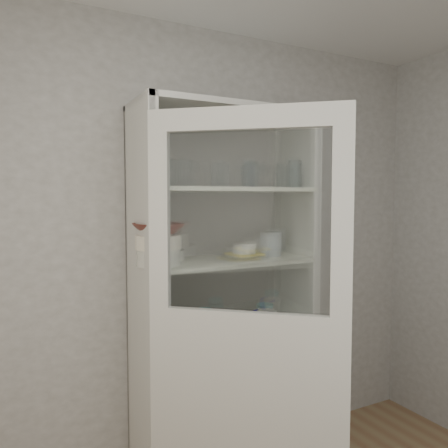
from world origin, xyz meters
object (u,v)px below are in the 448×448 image
white_ramekin (245,248)px  mug_blue (261,318)px  goblet_0 (164,171)px  measuring_cups (223,330)px  goblet_1 (193,172)px  terracotta_bowl (158,229)px  goblet_2 (253,175)px  teal_jar (205,320)px  cream_bowl (158,242)px  goblet_3 (264,175)px  plate_stack_front (159,257)px  plate_stack_back (164,255)px  glass_platter (245,256)px  mug_white (267,319)px  mug_teal (265,312)px  cupboard_door (246,362)px  pantry_cabinet (219,312)px  grey_bowl_stack (271,244)px  yellow_trivet (245,254)px  white_canister (154,326)px  cream_dish (206,394)px  tin_box (237,391)px

white_ramekin → mug_blue: (0.10, -0.02, -0.41)m
goblet_0 → measuring_cups: bearing=-29.6°
goblet_1 → terracotta_bowl: bearing=-152.4°
goblet_2 → teal_jar: (-0.35, -0.06, -0.82)m
terracotta_bowl → teal_jar: terracotta_bowl is taller
goblet_0 → mug_blue: 1.01m
cream_bowl → teal_jar: bearing=17.4°
goblet_2 → goblet_3: size_ratio=0.99×
terracotta_bowl → goblet_0: bearing=59.3°
plate_stack_front → plate_stack_back: bearing=62.6°
glass_platter → mug_white: glass_platter is taller
cream_bowl → mug_teal: (0.71, 0.10, -0.47)m
terracotta_bowl → teal_jar: size_ratio=2.19×
cupboard_door → pantry_cabinet: bearing=115.2°
mug_blue → mug_teal: 0.11m
cupboard_door → mug_white: 0.56m
grey_bowl_stack → teal_jar: 0.58m
goblet_1 → yellow_trivet: bearing=-18.8°
goblet_3 → mug_teal: goblet_3 is taller
cream_bowl → white_ramekin: size_ratio=1.75×
white_ramekin → white_canister: white_ramekin is taller
glass_platter → mug_blue: (0.10, -0.02, -0.37)m
goblet_2 → mug_teal: size_ratio=1.52×
pantry_cabinet → mug_blue: 0.25m
grey_bowl_stack → mug_white: (-0.09, -0.10, -0.42)m
terracotta_bowl → glass_platter: size_ratio=0.87×
yellow_trivet → grey_bowl_stack: grey_bowl_stack is taller
goblet_3 → mug_teal: (-0.02, -0.04, -0.83)m
white_ramekin → grey_bowl_stack: size_ratio=0.95×
goblet_2 → grey_bowl_stack: bearing=-58.8°
goblet_0 → white_canister: bearing=-140.8°
mug_teal → white_canister: bearing=-155.8°
pantry_cabinet → terracotta_bowl: bearing=-163.1°
mug_blue → mug_white: mug_white is taller
plate_stack_back → grey_bowl_stack: 0.63m
plate_stack_back → grey_bowl_stack: size_ratio=1.63×
plate_stack_front → cream_dish: bearing=12.1°
grey_bowl_stack → mug_teal: (-0.01, 0.05, -0.42)m
goblet_2 → grey_bowl_stack: (0.06, -0.10, -0.41)m
plate_stack_back → glass_platter: 0.46m
white_ramekin → goblet_0: bearing=166.9°
goblet_3 → measuring_cups: 0.95m
plate_stack_front → plate_stack_back: plate_stack_front is taller
goblet_3 → glass_platter: 0.52m
teal_jar → measuring_cups: (0.06, -0.11, -0.04)m
goblet_1 → tin_box: bearing=-23.8°
pantry_cabinet → mug_teal: (0.30, -0.03, -0.03)m
goblet_2 → white_ramekin: bearing=-136.9°
mug_teal → pantry_cabinet: bearing=-162.9°
goblet_0 → white_ramekin: 0.63m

